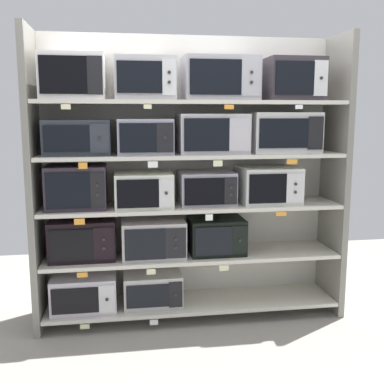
{
  "coord_description": "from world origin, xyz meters",
  "views": [
    {
      "loc": [
        -0.56,
        -3.64,
        1.67
      ],
      "look_at": [
        0.0,
        0.0,
        1.05
      ],
      "focal_mm": 43.53,
      "sensor_mm": 36.0,
      "label": 1
    }
  ],
  "objects_px": {
    "microwave_3": "(153,237)",
    "microwave_14": "(145,79)",
    "microwave_7": "(206,188)",
    "microwave_15": "(220,79)",
    "microwave_12": "(283,132)",
    "microwave_0": "(85,291)",
    "microwave_11": "(211,134)",
    "microwave_6": "(143,189)",
    "microwave_10": "(145,136)",
    "microwave_8": "(268,185)",
    "microwave_5": "(77,187)",
    "microwave_2": "(83,239)",
    "microwave_4": "(216,235)",
    "microwave_16": "(291,80)",
    "microwave_1": "(153,288)",
    "microwave_9": "(78,137)",
    "microwave_13": "(73,77)"
  },
  "relations": [
    {
      "from": "microwave_11",
      "to": "microwave_12",
      "type": "xyz_separation_m",
      "value": [
        0.59,
        0.0,
        0.01
      ]
    },
    {
      "from": "microwave_1",
      "to": "microwave_4",
      "type": "bearing_deg",
      "value": -0.04
    },
    {
      "from": "microwave_1",
      "to": "microwave_10",
      "type": "bearing_deg",
      "value": -179.63
    },
    {
      "from": "microwave_5",
      "to": "microwave_12",
      "type": "height_order",
      "value": "microwave_12"
    },
    {
      "from": "microwave_0",
      "to": "microwave_11",
      "type": "relative_size",
      "value": 0.94
    },
    {
      "from": "microwave_0",
      "to": "microwave_14",
      "type": "distance_m",
      "value": 1.74
    },
    {
      "from": "microwave_6",
      "to": "microwave_2",
      "type": "bearing_deg",
      "value": 179.97
    },
    {
      "from": "microwave_7",
      "to": "microwave_16",
      "type": "distance_m",
      "value": 1.1
    },
    {
      "from": "microwave_12",
      "to": "microwave_2",
      "type": "bearing_deg",
      "value": -179.99
    },
    {
      "from": "microwave_5",
      "to": "microwave_10",
      "type": "relative_size",
      "value": 1.04
    },
    {
      "from": "microwave_4",
      "to": "microwave_10",
      "type": "height_order",
      "value": "microwave_10"
    },
    {
      "from": "microwave_8",
      "to": "microwave_12",
      "type": "relative_size",
      "value": 0.86
    },
    {
      "from": "microwave_5",
      "to": "microwave_12",
      "type": "bearing_deg",
      "value": 0.02
    },
    {
      "from": "microwave_0",
      "to": "microwave_16",
      "type": "height_order",
      "value": "microwave_16"
    },
    {
      "from": "microwave_7",
      "to": "microwave_13",
      "type": "height_order",
      "value": "microwave_13"
    },
    {
      "from": "microwave_14",
      "to": "microwave_16",
      "type": "bearing_deg",
      "value": -0.01
    },
    {
      "from": "microwave_8",
      "to": "microwave_12",
      "type": "height_order",
      "value": "microwave_12"
    },
    {
      "from": "microwave_0",
      "to": "microwave_4",
      "type": "height_order",
      "value": "microwave_4"
    },
    {
      "from": "microwave_6",
      "to": "microwave_10",
      "type": "bearing_deg",
      "value": 0.3
    },
    {
      "from": "microwave_0",
      "to": "microwave_1",
      "type": "bearing_deg",
      "value": 0.0
    },
    {
      "from": "microwave_7",
      "to": "microwave_12",
      "type": "relative_size",
      "value": 0.8
    },
    {
      "from": "microwave_7",
      "to": "microwave_15",
      "type": "xyz_separation_m",
      "value": [
        0.11,
        0.0,
        0.86
      ]
    },
    {
      "from": "microwave_8",
      "to": "microwave_3",
      "type": "bearing_deg",
      "value": -179.99
    },
    {
      "from": "microwave_11",
      "to": "microwave_15",
      "type": "relative_size",
      "value": 0.93
    },
    {
      "from": "microwave_14",
      "to": "microwave_15",
      "type": "relative_size",
      "value": 0.79
    },
    {
      "from": "microwave_3",
      "to": "microwave_14",
      "type": "relative_size",
      "value": 1.1
    },
    {
      "from": "microwave_5",
      "to": "microwave_13",
      "type": "height_order",
      "value": "microwave_13"
    },
    {
      "from": "microwave_5",
      "to": "microwave_6",
      "type": "bearing_deg",
      "value": 0.01
    },
    {
      "from": "microwave_2",
      "to": "microwave_6",
      "type": "xyz_separation_m",
      "value": [
        0.48,
        -0.0,
        0.39
      ]
    },
    {
      "from": "microwave_10",
      "to": "microwave_16",
      "type": "xyz_separation_m",
      "value": [
        1.18,
        0.0,
        0.44
      ]
    },
    {
      "from": "microwave_5",
      "to": "microwave_7",
      "type": "relative_size",
      "value": 1.03
    },
    {
      "from": "microwave_0",
      "to": "microwave_6",
      "type": "xyz_separation_m",
      "value": [
        0.48,
        -0.0,
        0.82
      ]
    },
    {
      "from": "microwave_12",
      "to": "microwave_14",
      "type": "distance_m",
      "value": 1.19
    },
    {
      "from": "microwave_10",
      "to": "microwave_15",
      "type": "distance_m",
      "value": 0.74
    },
    {
      "from": "microwave_4",
      "to": "microwave_11",
      "type": "xyz_separation_m",
      "value": [
        -0.05,
        0.0,
        0.83
      ]
    },
    {
      "from": "microwave_1",
      "to": "microwave_16",
      "type": "relative_size",
      "value": 1.07
    },
    {
      "from": "microwave_11",
      "to": "microwave_15",
      "type": "xyz_separation_m",
      "value": [
        0.07,
        0.0,
        0.42
      ]
    },
    {
      "from": "microwave_4",
      "to": "microwave_16",
      "type": "relative_size",
      "value": 1.01
    },
    {
      "from": "microwave_2",
      "to": "microwave_7",
      "type": "distance_m",
      "value": 1.06
    },
    {
      "from": "microwave_0",
      "to": "microwave_3",
      "type": "bearing_deg",
      "value": -0.04
    },
    {
      "from": "microwave_5",
      "to": "microwave_16",
      "type": "xyz_separation_m",
      "value": [
        1.7,
        0.0,
        0.82
      ]
    },
    {
      "from": "microwave_12",
      "to": "microwave_14",
      "type": "relative_size",
      "value": 1.21
    },
    {
      "from": "microwave_13",
      "to": "microwave_15",
      "type": "distance_m",
      "value": 1.12
    },
    {
      "from": "microwave_9",
      "to": "microwave_2",
      "type": "bearing_deg",
      "value": -0.97
    },
    {
      "from": "microwave_3",
      "to": "microwave_14",
      "type": "xyz_separation_m",
      "value": [
        -0.05,
        0.0,
        1.25
      ]
    },
    {
      "from": "microwave_2",
      "to": "microwave_8",
      "type": "relative_size",
      "value": 1.08
    },
    {
      "from": "microwave_3",
      "to": "microwave_4",
      "type": "bearing_deg",
      "value": 0.0
    },
    {
      "from": "microwave_3",
      "to": "microwave_10",
      "type": "height_order",
      "value": "microwave_10"
    },
    {
      "from": "microwave_0",
      "to": "microwave_16",
      "type": "bearing_deg",
      "value": -0.0
    },
    {
      "from": "microwave_16",
      "to": "microwave_14",
      "type": "bearing_deg",
      "value": 179.99
    }
  ]
}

